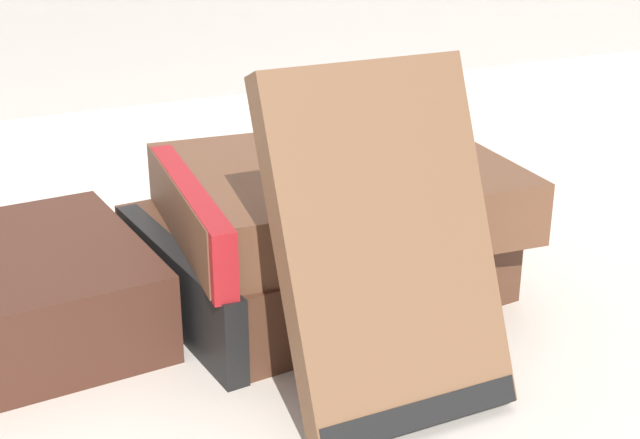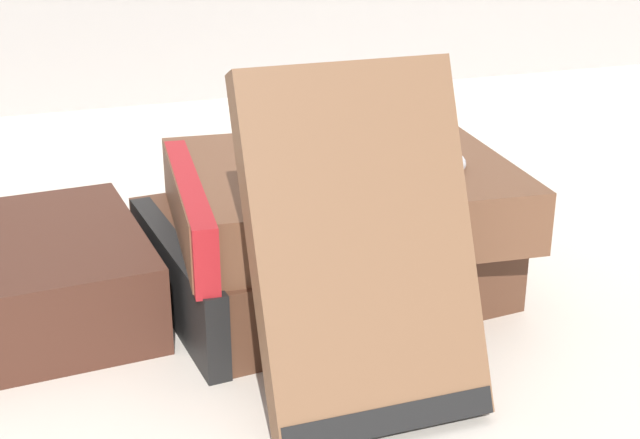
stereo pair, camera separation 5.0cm
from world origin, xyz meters
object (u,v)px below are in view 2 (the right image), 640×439
object	(u,v)px
book_flat_bottom	(310,254)
pocket_watch	(413,161)
book_flat_top	(333,195)
book_leaning_front	(364,260)

from	to	relation	value
book_flat_bottom	pocket_watch	distance (m)	0.08
pocket_watch	book_flat_top	bearing A→B (deg)	157.87
book_flat_top	book_leaning_front	xyz separation A→B (m)	(-0.03, -0.11, 0.01)
book_flat_top	pocket_watch	distance (m)	0.05
book_leaning_front	pocket_watch	size ratio (longest dim) A/B	2.57
book_flat_bottom	book_flat_top	xyz separation A→B (m)	(0.01, -0.01, 0.04)
book_flat_bottom	pocket_watch	size ratio (longest dim) A/B	3.28
book_flat_bottom	book_flat_top	world-z (taller)	book_flat_top
book_flat_bottom	book_leaning_front	xyz separation A→B (m)	(-0.02, -0.12, 0.05)
book_flat_bottom	book_flat_top	distance (m)	0.04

